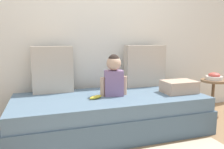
# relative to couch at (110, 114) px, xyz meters

# --- Properties ---
(ground_plane) EXTENTS (12.00, 12.00, 0.00)m
(ground_plane) POSITION_rel_couch_xyz_m (0.00, 0.00, -0.22)
(ground_plane) COLOR #93704C
(back_wall) EXTENTS (5.47, 0.10, 2.30)m
(back_wall) POSITION_rel_couch_xyz_m (0.00, 0.60, 0.94)
(back_wall) COLOR silver
(back_wall) RESTS_ON ground
(couch) EXTENTS (2.27, 0.95, 0.44)m
(couch) POSITION_rel_couch_xyz_m (0.00, 0.00, 0.00)
(couch) COLOR #495F70
(couch) RESTS_ON ground
(throw_pillow_left) EXTENTS (0.49, 0.16, 0.57)m
(throw_pillow_left) POSITION_rel_couch_xyz_m (-0.62, 0.37, 0.51)
(throw_pillow_left) COLOR #C1B29E
(throw_pillow_left) RESTS_ON couch
(throw_pillow_right) EXTENTS (0.57, 0.16, 0.57)m
(throw_pillow_right) POSITION_rel_couch_xyz_m (0.62, 0.37, 0.51)
(throw_pillow_right) COLOR #C1B29E
(throw_pillow_right) RESTS_ON couch
(toddler) EXTENTS (0.33, 0.19, 0.48)m
(toddler) POSITION_rel_couch_xyz_m (0.04, -0.00, 0.46)
(toddler) COLOR gray
(toddler) RESTS_ON couch
(banana) EXTENTS (0.17, 0.12, 0.04)m
(banana) POSITION_rel_couch_xyz_m (-0.20, -0.09, 0.24)
(banana) COLOR yellow
(banana) RESTS_ON couch
(folded_blanket) EXTENTS (0.40, 0.28, 0.15)m
(folded_blanket) POSITION_rel_couch_xyz_m (0.85, -0.12, 0.30)
(folded_blanket) COLOR tan
(folded_blanket) RESTS_ON couch
(side_table) EXTENTS (0.34, 0.34, 0.54)m
(side_table) POSITION_rel_couch_xyz_m (1.51, 0.02, 0.19)
(side_table) COLOR brown
(side_table) RESTS_ON ground
(fruit_bowl) EXTENTS (0.22, 0.22, 0.10)m
(fruit_bowl) POSITION_rel_couch_xyz_m (1.51, 0.02, 0.36)
(fruit_bowl) COLOR silver
(fruit_bowl) RESTS_ON side_table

